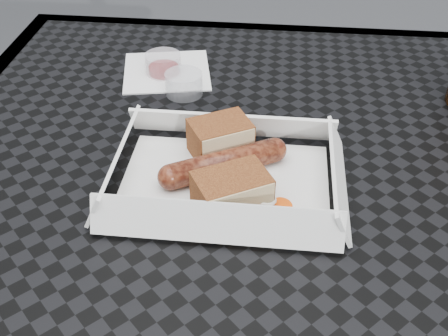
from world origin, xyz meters
name	(u,v)px	position (x,y,z in m)	size (l,w,h in m)	color
patio_table	(254,222)	(0.00, 0.00, 0.67)	(0.80, 0.80, 0.74)	black
food_tray	(225,183)	(-0.03, -0.02, 0.75)	(0.22, 0.15, 0.00)	white
bratwurst	(224,163)	(-0.03, -0.01, 0.76)	(0.13, 0.09, 0.03)	brown
bread_near	(220,138)	(-0.04, 0.03, 0.77)	(0.06, 0.05, 0.04)	brown
bread_far	(232,191)	(-0.02, -0.06, 0.77)	(0.07, 0.05, 0.04)	brown
veg_garnish	(268,213)	(0.02, -0.07, 0.75)	(0.03, 0.03, 0.00)	#EA4E0A
napkin	(167,71)	(-0.14, 0.22, 0.75)	(0.12, 0.12, 0.00)	white
condiment_cup_sauce	(163,64)	(-0.14, 0.21, 0.76)	(0.05, 0.05, 0.03)	maroon
condiment_cup_empty	(184,84)	(-0.11, 0.16, 0.76)	(0.05, 0.05, 0.03)	silver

